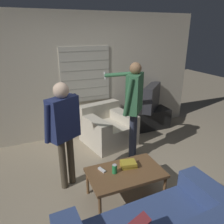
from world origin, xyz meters
TOP-DOWN VIEW (x-y plane):
  - ground_plane at (0.00, 0.00)m, footprint 16.00×16.00m
  - wall_back at (0.00, 2.03)m, footprint 5.20×0.08m
  - armchair_beige at (0.29, 1.45)m, footprint 1.08×1.08m
  - coffee_table at (-0.07, -0.17)m, footprint 1.01×0.60m
  - tv_stand at (1.49, 1.71)m, footprint 0.87×0.45m
  - tv at (1.49, 1.71)m, footprint 0.71×0.70m
  - person_left_standing at (-0.75, 0.40)m, footprint 0.53×0.79m
  - person_right_standing at (0.51, 0.75)m, footprint 0.56×0.86m
  - book_stack at (0.01, -0.09)m, footprint 0.24×0.20m
  - soda_can at (-0.22, -0.14)m, footprint 0.07×0.07m
  - spare_remote at (-0.36, -0.03)m, footprint 0.08×0.14m

SIDE VIEW (x-z plane):
  - ground_plane at x=0.00m, z-range 0.00..0.00m
  - tv_stand at x=1.49m, z-range 0.00..0.46m
  - armchair_beige at x=0.29m, z-range -0.07..0.69m
  - coffee_table at x=-0.07m, z-range 0.17..0.59m
  - spare_remote at x=-0.36m, z-range 0.42..0.44m
  - book_stack at x=0.01m, z-range 0.42..0.50m
  - soda_can at x=-0.22m, z-range 0.42..0.54m
  - tv at x=1.49m, z-range 0.46..1.04m
  - person_left_standing at x=-0.75m, z-range 0.21..1.78m
  - person_right_standing at x=0.51m, z-range 0.24..1.96m
  - wall_back at x=0.00m, z-range 0.00..2.55m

